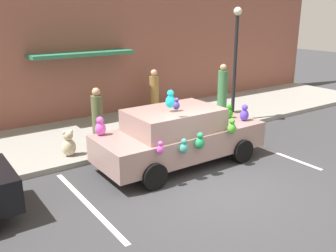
# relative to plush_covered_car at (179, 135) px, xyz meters

# --- Properties ---
(ground_plane) EXTENTS (60.00, 60.00, 0.00)m
(ground_plane) POSITION_rel_plush_covered_car_xyz_m (-0.17, -1.68, -0.80)
(ground_plane) COLOR #38383A
(sidewalk) EXTENTS (24.00, 4.00, 0.15)m
(sidewalk) POSITION_rel_plush_covered_car_xyz_m (-0.17, 3.32, -0.73)
(sidewalk) COLOR gray
(sidewalk) RESTS_ON ground
(storefront_building) EXTENTS (24.00, 1.25, 6.40)m
(storefront_building) POSITION_rel_plush_covered_car_xyz_m (-0.17, 5.46, 2.39)
(storefront_building) COLOR brown
(storefront_building) RESTS_ON ground
(parking_stripe_front) EXTENTS (0.12, 3.60, 0.01)m
(parking_stripe_front) POSITION_rel_plush_covered_car_xyz_m (2.81, -0.68, -0.80)
(parking_stripe_front) COLOR silver
(parking_stripe_front) RESTS_ON ground
(parking_stripe_rear) EXTENTS (0.12, 3.60, 0.01)m
(parking_stripe_rear) POSITION_rel_plush_covered_car_xyz_m (-2.93, -0.68, -0.80)
(parking_stripe_rear) COLOR silver
(parking_stripe_rear) RESTS_ON ground
(plush_covered_car) EXTENTS (4.60, 2.09, 2.10)m
(plush_covered_car) POSITION_rel_plush_covered_car_xyz_m (0.00, 0.00, 0.00)
(plush_covered_car) COLOR #A3827A
(plush_covered_car) RESTS_ON ground
(teddy_bear_on_sidewalk) EXTENTS (0.39, 0.32, 0.74)m
(teddy_bear_on_sidewalk) POSITION_rel_plush_covered_car_xyz_m (-2.36, 1.88, -0.31)
(teddy_bear_on_sidewalk) COLOR beige
(teddy_bear_on_sidewalk) RESTS_ON sidewalk
(street_lamp_post) EXTENTS (0.28, 0.28, 3.94)m
(street_lamp_post) POSITION_rel_plush_covered_car_xyz_m (3.74, 1.82, 1.76)
(street_lamp_post) COLOR black
(street_lamp_post) RESTS_ON sidewalk
(pedestrian_near_shopfront) EXTENTS (0.33, 0.33, 1.70)m
(pedestrian_near_shopfront) POSITION_rel_plush_covered_car_xyz_m (-1.28, 2.30, 0.15)
(pedestrian_near_shopfront) COLOR #5A633C
(pedestrian_near_shopfront) RESTS_ON sidewalk
(pedestrian_walking_past) EXTENTS (0.37, 0.37, 1.92)m
(pedestrian_walking_past) POSITION_rel_plush_covered_car_xyz_m (4.07, 2.75, 0.25)
(pedestrian_walking_past) COLOR #407E4B
(pedestrian_walking_past) RESTS_ON sidewalk
(pedestrian_by_lamp) EXTENTS (0.37, 0.37, 1.66)m
(pedestrian_by_lamp) POSITION_rel_plush_covered_car_xyz_m (2.13, 4.54, 0.12)
(pedestrian_by_lamp) COLOR olive
(pedestrian_by_lamp) RESTS_ON sidewalk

